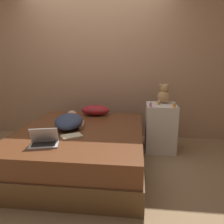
# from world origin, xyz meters

# --- Properties ---
(ground_plane) EXTENTS (12.00, 12.00, 0.00)m
(ground_plane) POSITION_xyz_m (0.00, 0.00, 0.00)
(ground_plane) COLOR #937551
(wall_back) EXTENTS (8.00, 0.06, 2.60)m
(wall_back) POSITION_xyz_m (0.00, 1.25, 1.30)
(wall_back) COLOR tan
(wall_back) RESTS_ON ground_plane
(bed) EXTENTS (1.60, 1.94, 0.49)m
(bed) POSITION_xyz_m (0.00, 0.00, 0.24)
(bed) COLOR brown
(bed) RESTS_ON ground_plane
(nightstand) EXTENTS (0.44, 0.49, 0.71)m
(nightstand) POSITION_xyz_m (1.08, 0.63, 0.36)
(nightstand) COLOR silver
(nightstand) RESTS_ON ground_plane
(pillow) EXTENTS (0.46, 0.30, 0.16)m
(pillow) POSITION_xyz_m (0.05, 0.76, 0.57)
(pillow) COLOR maroon
(pillow) RESTS_ON bed
(person_lying) EXTENTS (0.46, 0.75, 0.17)m
(person_lying) POSITION_xyz_m (-0.17, 0.08, 0.57)
(person_lying) COLOR #2D3851
(person_lying) RESTS_ON bed
(laptop) EXTENTS (0.33, 0.26, 0.19)m
(laptop) POSITION_xyz_m (-0.24, -0.58, 0.53)
(laptop) COLOR silver
(laptop) RESTS_ON bed
(teddy_bear) EXTENTS (0.20, 0.20, 0.30)m
(teddy_bear) POSITION_xyz_m (1.12, 0.76, 0.84)
(teddy_bear) COLOR tan
(teddy_bear) RESTS_ON nightstand
(bottle_amber) EXTENTS (0.04, 0.04, 0.06)m
(bottle_amber) POSITION_xyz_m (1.04, 0.61, 0.74)
(bottle_amber) COLOR gold
(bottle_amber) RESTS_ON nightstand
(bottle_pink) EXTENTS (0.04, 0.04, 0.08)m
(bottle_pink) POSITION_xyz_m (0.91, 0.43, 0.75)
(bottle_pink) COLOR pink
(bottle_pink) RESTS_ON nightstand
(bottle_orange) EXTENTS (0.04, 0.04, 0.07)m
(bottle_orange) POSITION_xyz_m (1.23, 0.44, 0.75)
(bottle_orange) COLOR orange
(bottle_orange) RESTS_ON nightstand
(book) EXTENTS (0.27, 0.25, 0.02)m
(book) POSITION_xyz_m (-0.02, -0.32, 0.50)
(book) COLOR #C6B793
(book) RESTS_ON bed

